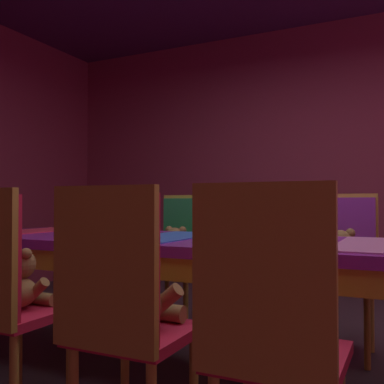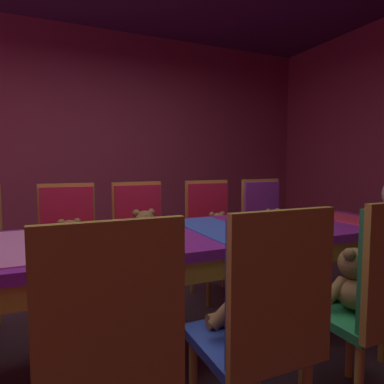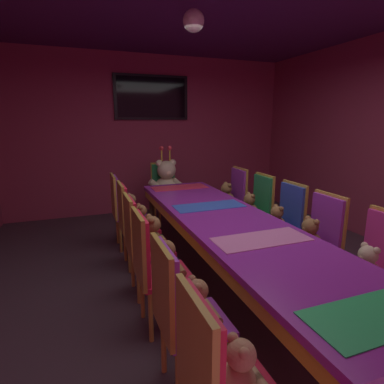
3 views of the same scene
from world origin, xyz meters
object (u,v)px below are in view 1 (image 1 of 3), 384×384
at_px(chair_right_2, 343,255).
at_px(chair_right_4, 184,247).
at_px(teddy_left_4, 21,282).
at_px(teddy_left_3, 140,290).
at_px(chair_right_5, 115,244).
at_px(teddy_right_5, 104,246).
at_px(chair_left_2, 269,316).
at_px(teddy_right_3, 253,255).
at_px(teddy_left_2, 281,310).
at_px(teddy_right_2, 340,258).
at_px(teddy_right_4, 174,250).
at_px(banquet_table, 262,257).
at_px(chair_left_3, 117,298).
at_px(chair_right_3, 260,251).

relative_size(chair_right_2, chair_right_4, 1.00).
relative_size(teddy_left_4, chair_right_4, 0.29).
distance_m(teddy_left_3, teddy_left_4, 0.63).
xyz_separation_m(chair_right_5, teddy_right_5, (-0.15, 0.00, -0.00)).
distance_m(chair_left_2, chair_right_5, 2.42).
bearing_deg(teddy_right_3, teddy_left_2, 21.24).
height_order(teddy_left_2, teddy_right_2, teddy_right_2).
relative_size(teddy_right_2, chair_right_5, 0.34).
bearing_deg(teddy_right_4, chair_right_5, -101.21).
height_order(banquet_table, chair_left_2, chair_left_2).
bearing_deg(chair_left_3, teddy_left_4, 75.61).
bearing_deg(teddy_left_4, chair_right_2, -38.04).
height_order(teddy_left_2, chair_right_4, chair_right_4).
distance_m(teddy_right_2, chair_right_4, 1.15).
height_order(teddy_left_2, teddy_right_4, teddy_right_4).
bearing_deg(chair_right_3, teddy_right_4, -76.28).
xyz_separation_m(chair_right_2, chair_right_4, (0.02, 1.14, 0.00)).
xyz_separation_m(banquet_table, teddy_right_5, (0.68, 1.47, -0.06)).
relative_size(chair_left_2, teddy_left_3, 2.86).
bearing_deg(chair_right_2, teddy_right_2, 0.00).
xyz_separation_m(teddy_left_2, teddy_right_2, (1.39, -0.00, 0.01)).
bearing_deg(teddy_right_2, chair_right_3, -106.82).
xyz_separation_m(chair_left_2, teddy_right_5, (1.53, 1.74, -0.00)).
height_order(teddy_left_2, teddy_right_3, same).
height_order(teddy_left_2, teddy_left_4, teddy_left_2).
xyz_separation_m(teddy_left_2, teddy_left_4, (0.03, 1.17, -0.01)).
bearing_deg(teddy_left_2, teddy_right_3, 21.24).
relative_size(banquet_table, chair_left_2, 3.72).
relative_size(teddy_right_3, teddy_right_4, 0.96).
xyz_separation_m(chair_left_3, chair_right_3, (1.69, 0.00, 0.00)).
bearing_deg(teddy_right_5, banquet_table, 65.20).
xyz_separation_m(chair_left_3, chair_right_4, (1.69, 0.59, 0.00)).
bearing_deg(chair_right_4, chair_left_2, 33.86).
distance_m(teddy_right_2, teddy_right_5, 1.75).
height_order(chair_left_3, teddy_left_4, chair_left_3).
bearing_deg(teddy_right_5, chair_right_3, 98.12).
distance_m(chair_left_3, teddy_right_3, 1.54).
distance_m(chair_left_3, chair_right_2, 1.75).
bearing_deg(banquet_table, chair_left_2, -161.96).
height_order(chair_right_5, teddy_right_5, chair_right_5).
bearing_deg(chair_left_2, teddy_left_2, -0.00).
relative_size(teddy_right_3, teddy_right_5, 0.89).
distance_m(chair_left_3, teddy_right_2, 1.62).
xyz_separation_m(teddy_left_4, teddy_right_3, (1.38, -0.63, 0.01)).
relative_size(banquet_table, chair_left_3, 3.72).
xyz_separation_m(teddy_left_4, teddy_right_2, (1.36, -1.18, 0.02)).
distance_m(chair_left_2, teddy_right_5, 2.32).
bearing_deg(chair_right_3, teddy_left_2, 19.43).
xyz_separation_m(chair_left_2, teddy_left_2, (0.14, -0.00, -0.02)).
relative_size(teddy_right_4, teddy_right_5, 0.92).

